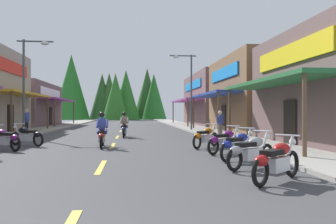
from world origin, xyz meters
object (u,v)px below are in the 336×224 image
at_px(streetlamp_right, 187,81).
at_px(rider_cruising_trailing, 124,127).
at_px(motorcycle_parked_right_0, 277,160).
at_px(pedestrian_by_shop, 26,120).
at_px(motorcycle_parked_right_4, 206,137).
at_px(motorcycle_parked_left_4, 27,135).
at_px(motorcycle_parked_right_2, 238,145).
at_px(motorcycle_parked_right_3, 225,140).
at_px(streetlamp_left, 29,73).
at_px(motorcycle_parked_right_1, 251,151).
at_px(pedestrian_browsing, 220,123).
at_px(motorcycle_parked_left_3, 4,139).
at_px(rider_cruising_lead, 102,133).

relative_size(streetlamp_right, rider_cruising_trailing, 2.90).
relative_size(motorcycle_parked_right_0, pedestrian_by_shop, 0.98).
relative_size(motorcycle_parked_right_4, motorcycle_parked_left_4, 0.89).
bearing_deg(rider_cruising_trailing, motorcycle_parked_right_2, -156.62).
distance_m(motorcycle_parked_right_3, motorcycle_parked_left_4, 9.02).
bearing_deg(streetlamp_left, motorcycle_parked_right_1, -51.83).
xyz_separation_m(motorcycle_parked_right_3, pedestrian_browsing, (1.58, 6.32, 0.46)).
distance_m(streetlamp_left, rider_cruising_trailing, 6.68).
height_order(streetlamp_right, pedestrian_browsing, streetlamp_right).
bearing_deg(motorcycle_parked_left_3, streetlamp_right, -90.45).
bearing_deg(motorcycle_parked_left_4, streetlamp_right, -98.43).
relative_size(motorcycle_parked_right_3, motorcycle_parked_left_4, 0.95).
height_order(streetlamp_left, motorcycle_parked_left_4, streetlamp_left).
height_order(streetlamp_right, motorcycle_parked_left_3, streetlamp_right).
relative_size(streetlamp_right, motorcycle_parked_right_4, 3.79).
distance_m(motorcycle_parked_left_4, pedestrian_by_shop, 6.71).
bearing_deg(pedestrian_browsing, rider_cruising_trailing, 35.28).
height_order(motorcycle_parked_right_4, pedestrian_by_shop, pedestrian_by_shop).
relative_size(motorcycle_parked_right_3, rider_cruising_lead, 0.82).
relative_size(rider_cruising_lead, pedestrian_browsing, 1.31).
height_order(rider_cruising_lead, pedestrian_by_shop, pedestrian_by_shop).
bearing_deg(motorcycle_parked_right_4, streetlamp_right, 36.74).
xyz_separation_m(motorcycle_parked_right_4, motorcycle_parked_left_4, (-7.98, 1.63, 0.00)).
xyz_separation_m(streetlamp_right, rider_cruising_lead, (-5.80, -11.40, -3.40)).
relative_size(motorcycle_parked_right_0, pedestrian_browsing, 1.06).
bearing_deg(motorcycle_parked_right_4, motorcycle_parked_left_4, 121.35).
xyz_separation_m(motorcycle_parked_right_3, motorcycle_parked_right_4, (-0.28, 1.97, 0.00)).
distance_m(motorcycle_parked_right_3, rider_cruising_lead, 5.46).
xyz_separation_m(streetlamp_left, pedestrian_browsing, (11.31, -2.51, -2.99)).
relative_size(motorcycle_parked_right_2, pedestrian_browsing, 1.03).
xyz_separation_m(motorcycle_parked_right_1, motorcycle_parked_left_4, (-8.04, 6.85, 0.00)).
xyz_separation_m(motorcycle_parked_left_4, rider_cruising_trailing, (4.33, 4.57, 0.17)).
relative_size(streetlamp_left, rider_cruising_lead, 2.81).
relative_size(motorcycle_parked_right_4, pedestrian_browsing, 1.00).
height_order(motorcycle_parked_right_1, rider_cruising_lead, rider_cruising_lead).
xyz_separation_m(streetlamp_left, motorcycle_parked_right_1, (9.50, -12.08, -3.45)).
height_order(motorcycle_parked_right_3, pedestrian_by_shop, pedestrian_by_shop).
distance_m(motorcycle_parked_right_2, rider_cruising_trailing, 10.58).
bearing_deg(pedestrian_by_shop, motorcycle_parked_left_4, 124.59).
xyz_separation_m(streetlamp_right, motorcycle_parked_right_2, (-1.06, -15.67, -3.56)).
height_order(motorcycle_parked_right_3, motorcycle_parked_right_4, same).
bearing_deg(streetlamp_right, pedestrian_by_shop, -160.34).
xyz_separation_m(streetlamp_left, motorcycle_parked_right_3, (9.73, -8.83, -3.45)).
xyz_separation_m(motorcycle_parked_right_3, rider_cruising_lead, (-4.80, 2.61, 0.17)).
distance_m(motorcycle_parked_right_2, pedestrian_browsing, 8.16).
relative_size(motorcycle_parked_right_0, motorcycle_parked_right_2, 1.03).
bearing_deg(motorcycle_parked_right_3, pedestrian_by_shop, 97.74).
relative_size(motorcycle_parked_right_1, motorcycle_parked_right_3, 1.05).
height_order(motorcycle_parked_right_1, motorcycle_parked_left_3, same).
bearing_deg(motorcycle_parked_right_1, streetlamp_left, 94.21).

